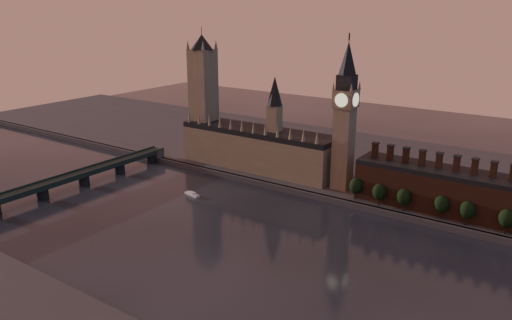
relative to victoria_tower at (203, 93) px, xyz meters
The scene contains 14 objects.
ground 176.40m from the victoria_tower, 43.78° to the right, with size 900.00×900.00×0.00m, color black.
north_bank 147.08m from the victoria_tower, 27.72° to the left, with size 900.00×182.00×4.00m.
palace_of_westminster 67.03m from the victoria_tower, ahead, with size 130.00×30.30×74.00m.
victoria_tower is the anchor object (origin of this frame).
big_ben 130.12m from the victoria_tower, ahead, with size 15.00×15.00×107.00m.
chimney_block 204.27m from the victoria_tower, ahead, with size 110.00×25.00×37.00m.
embankment_tree_0 155.29m from the victoria_tower, ahead, with size 8.60×8.60×14.88m.
embankment_tree_1 171.48m from the victoria_tower, ahead, with size 8.60×8.60×14.88m.
embankment_tree_2 186.75m from the victoria_tower, ahead, with size 8.60×8.60×14.88m.
embankment_tree_3 208.62m from the victoria_tower, ahead, with size 8.60×8.60×14.88m.
embankment_tree_4 223.12m from the victoria_tower, ahead, with size 8.60×8.60×14.88m.
embankment_tree_5 243.58m from the victoria_tower, ahead, with size 8.60×8.60×14.88m.
westminster_bridge 133.21m from the victoria_tower, 106.56° to the right, with size 14.00×200.00×11.55m.
river_boat 100.73m from the victoria_tower, 56.35° to the right, with size 13.14×5.83×2.54m.
Camera 1 is at (149.19, -197.61, 127.52)m, focal length 35.00 mm.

